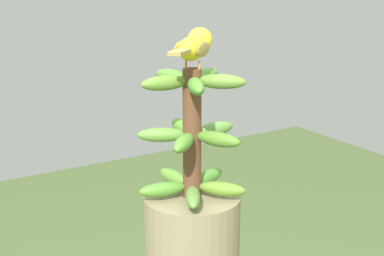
{
  "coord_description": "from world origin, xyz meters",
  "views": [
    {
      "loc": [
        0.69,
        1.11,
        1.88
      ],
      "look_at": [
        0.0,
        0.0,
        1.51
      ],
      "focal_mm": 54.5,
      "sensor_mm": 36.0,
      "label": 1
    }
  ],
  "objects": [
    {
      "name": "perched_bird",
      "position": [
        -0.01,
        -0.01,
        1.7
      ],
      "size": [
        0.18,
        0.15,
        0.09
      ],
      "color": "#C68933",
      "rests_on": "banana_bunch"
    },
    {
      "name": "banana_bunch",
      "position": [
        -0.0,
        -0.0,
        1.5
      ],
      "size": [
        0.26,
        0.26,
        0.31
      ],
      "color": "brown",
      "rests_on": "banana_tree"
    }
  ]
}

